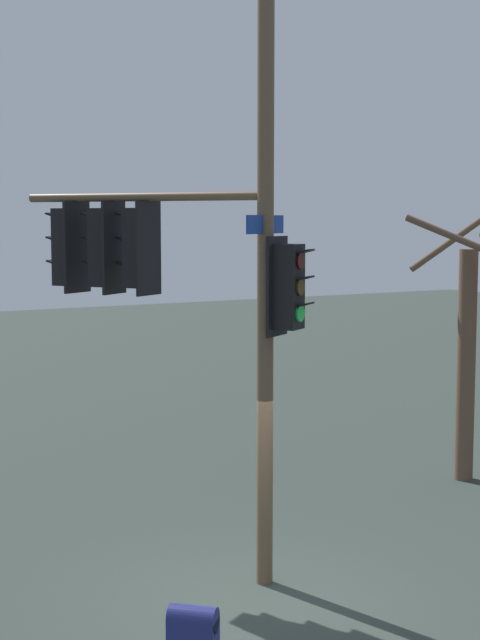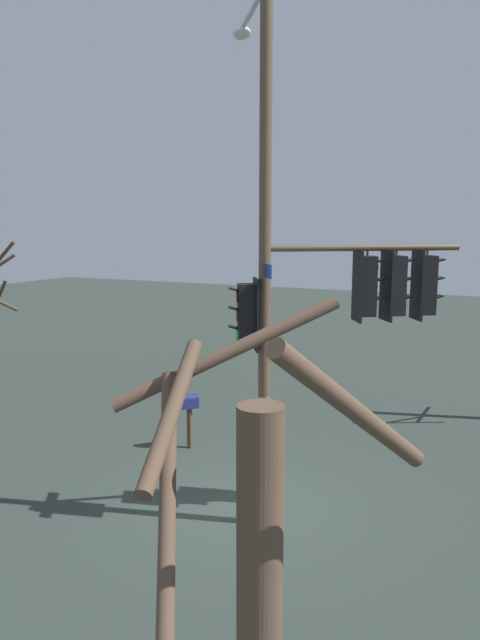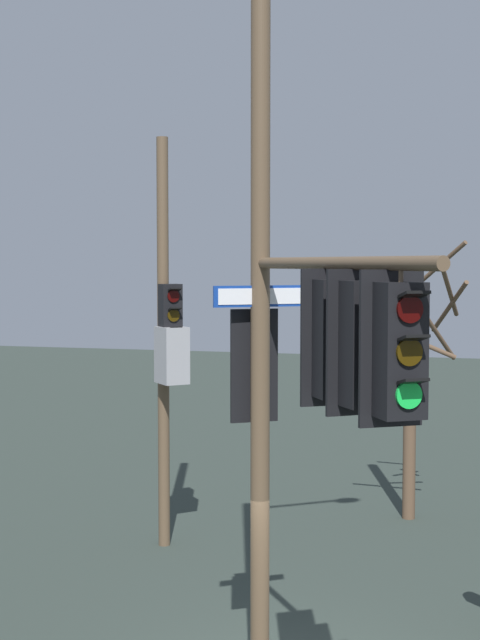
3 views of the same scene
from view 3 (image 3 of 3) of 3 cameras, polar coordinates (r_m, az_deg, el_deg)
main_signal_pole_assembly at (r=9.33m, az=4.09°, el=1.95°), size 2.70×4.70×9.95m
secondary_pole_assembly at (r=16.35m, az=-4.56°, el=-1.43°), size 0.73×0.75×7.43m
bare_tree_behind_pole at (r=18.60m, az=10.91°, el=-3.42°), size 1.68×2.07×5.62m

